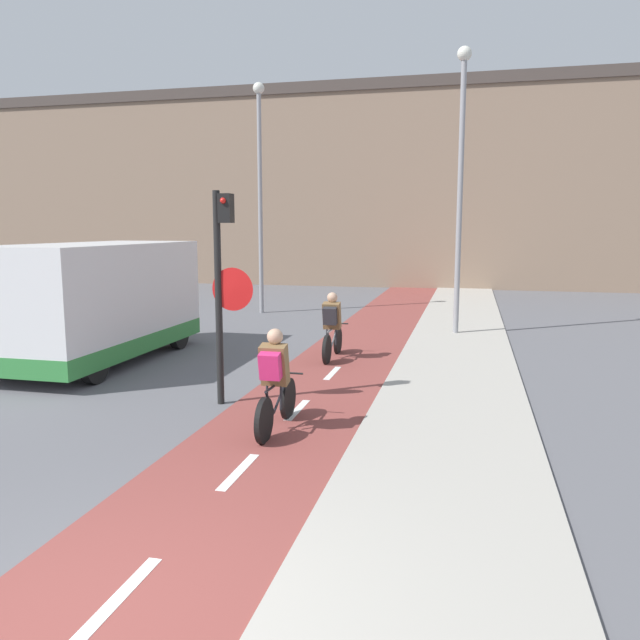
{
  "coord_description": "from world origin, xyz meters",
  "views": [
    {
      "loc": [
        2.5,
        -3.39,
        2.8
      ],
      "look_at": [
        0.0,
        6.98,
        1.2
      ],
      "focal_mm": 35.0,
      "sensor_mm": 36.0,
      "label": 1
    }
  ],
  "objects_px": {
    "traffic_light_pole": "(223,275)",
    "cyclist_far": "(332,327)",
    "street_lamp_sidewalk": "(461,164)",
    "van": "(99,304)",
    "street_lamp_far": "(260,176)",
    "cyclist_near": "(275,382)"
  },
  "relations": [
    {
      "from": "street_lamp_sidewalk",
      "to": "van",
      "type": "relative_size",
      "value": 1.39
    },
    {
      "from": "street_lamp_far",
      "to": "van",
      "type": "bearing_deg",
      "value": -95.87
    },
    {
      "from": "street_lamp_far",
      "to": "cyclist_far",
      "type": "xyz_separation_m",
      "value": [
        3.83,
        -6.61,
        -3.71
      ]
    },
    {
      "from": "street_lamp_far",
      "to": "van",
      "type": "height_order",
      "value": "street_lamp_far"
    },
    {
      "from": "street_lamp_far",
      "to": "van",
      "type": "xyz_separation_m",
      "value": [
        -0.82,
        -7.95,
        -3.19
      ]
    },
    {
      "from": "traffic_light_pole",
      "to": "cyclist_near",
      "type": "xyz_separation_m",
      "value": [
        1.18,
        -1.11,
        -1.37
      ]
    },
    {
      "from": "cyclist_far",
      "to": "van",
      "type": "relative_size",
      "value": 0.33
    },
    {
      "from": "cyclist_near",
      "to": "cyclist_far",
      "type": "bearing_deg",
      "value": 93.14
    },
    {
      "from": "street_lamp_far",
      "to": "street_lamp_sidewalk",
      "type": "distance_m",
      "value": 6.9
    },
    {
      "from": "traffic_light_pole",
      "to": "street_lamp_sidewalk",
      "type": "xyz_separation_m",
      "value": [
        3.4,
        7.5,
        2.3
      ]
    },
    {
      "from": "traffic_light_pole",
      "to": "street_lamp_far",
      "type": "height_order",
      "value": "street_lamp_far"
    },
    {
      "from": "cyclist_near",
      "to": "van",
      "type": "xyz_separation_m",
      "value": [
        -4.91,
        3.45,
        0.52
      ]
    },
    {
      "from": "cyclist_near",
      "to": "street_lamp_far",
      "type": "bearing_deg",
      "value": 109.74
    },
    {
      "from": "street_lamp_far",
      "to": "cyclist_far",
      "type": "distance_m",
      "value": 8.49
    },
    {
      "from": "van",
      "to": "street_lamp_sidewalk",
      "type": "bearing_deg",
      "value": 35.88
    },
    {
      "from": "street_lamp_far",
      "to": "cyclist_near",
      "type": "distance_m",
      "value": 12.67
    },
    {
      "from": "traffic_light_pole",
      "to": "cyclist_far",
      "type": "relative_size",
      "value": 1.97
    },
    {
      "from": "traffic_light_pole",
      "to": "van",
      "type": "relative_size",
      "value": 0.65
    },
    {
      "from": "street_lamp_sidewalk",
      "to": "cyclist_far",
      "type": "bearing_deg",
      "value": -123.07
    },
    {
      "from": "street_lamp_far",
      "to": "street_lamp_sidewalk",
      "type": "height_order",
      "value": "street_lamp_far"
    },
    {
      "from": "street_lamp_sidewalk",
      "to": "street_lamp_far",
      "type": "bearing_deg",
      "value": 156.11
    },
    {
      "from": "street_lamp_far",
      "to": "cyclist_far",
      "type": "bearing_deg",
      "value": -59.9
    }
  ]
}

